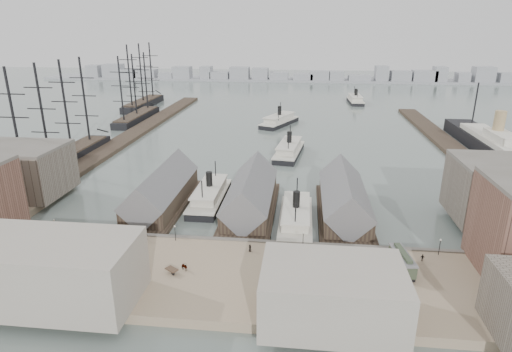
# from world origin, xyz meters

# --- Properties ---
(ground) EXTENTS (900.00, 900.00, 0.00)m
(ground) POSITION_xyz_m (0.00, 0.00, 0.00)
(ground) COLOR #54625D
(ground) RESTS_ON ground
(quay) EXTENTS (180.00, 30.00, 2.00)m
(quay) POSITION_xyz_m (0.00, -20.00, 1.00)
(quay) COLOR #89755C
(quay) RESTS_ON ground
(seawall) EXTENTS (180.00, 1.20, 2.30)m
(seawall) POSITION_xyz_m (0.00, -5.20, 1.15)
(seawall) COLOR #59544C
(seawall) RESTS_ON ground
(west_wharf) EXTENTS (10.00, 220.00, 1.60)m
(west_wharf) POSITION_xyz_m (-68.00, 100.00, 0.80)
(west_wharf) COLOR #2D231C
(west_wharf) RESTS_ON ground
(east_wharf) EXTENTS (10.00, 180.00, 1.60)m
(east_wharf) POSITION_xyz_m (78.00, 90.00, 0.80)
(east_wharf) COLOR #2D231C
(east_wharf) RESTS_ON ground
(ferry_shed_west) EXTENTS (14.00, 42.00, 12.60)m
(ferry_shed_west) POSITION_xyz_m (-26.00, 16.88, 4.64)
(ferry_shed_west) COLOR #2D231C
(ferry_shed_west) RESTS_ON ground
(ferry_shed_center) EXTENTS (14.00, 42.00, 12.60)m
(ferry_shed_center) POSITION_xyz_m (0.00, 16.88, 4.64)
(ferry_shed_center) COLOR #2D231C
(ferry_shed_center) RESTS_ON ground
(ferry_shed_east) EXTENTS (14.00, 42.00, 12.60)m
(ferry_shed_east) POSITION_xyz_m (26.00, 16.88, 4.64)
(ferry_shed_east) COLOR #2D231C
(ferry_shed_east) RESTS_ON ground
(warehouse_west_back) EXTENTS (26.00, 20.00, 14.00)m
(warehouse_west_back) POSITION_xyz_m (-70.00, 18.00, 9.00)
(warehouse_west_back) COLOR #60564C
(warehouse_west_back) RESTS_ON west_land
(warehouse_east_back) EXTENTS (28.00, 20.00, 15.00)m
(warehouse_east_back) POSITION_xyz_m (68.00, 15.00, 9.50)
(warehouse_east_back) COLOR #60564C
(warehouse_east_back) RESTS_ON east_land
(street_bldg_center) EXTENTS (24.00, 16.00, 10.00)m
(street_bldg_center) POSITION_xyz_m (20.00, -32.00, 7.00)
(street_bldg_center) COLOR gray
(street_bldg_center) RESTS_ON quay
(street_bldg_west) EXTENTS (30.00, 16.00, 12.00)m
(street_bldg_west) POSITION_xyz_m (-30.00, -32.00, 8.00)
(street_bldg_west) COLOR gray
(street_bldg_west) RESTS_ON quay
(lamp_post_far_w) EXTENTS (0.44, 0.44, 3.92)m
(lamp_post_far_w) POSITION_xyz_m (-45.00, -7.00, 4.71)
(lamp_post_far_w) COLOR black
(lamp_post_far_w) RESTS_ON quay
(lamp_post_near_w) EXTENTS (0.44, 0.44, 3.92)m
(lamp_post_near_w) POSITION_xyz_m (-15.00, -7.00, 4.71)
(lamp_post_near_w) COLOR black
(lamp_post_near_w) RESTS_ON quay
(lamp_post_near_e) EXTENTS (0.44, 0.44, 3.92)m
(lamp_post_near_e) POSITION_xyz_m (15.00, -7.00, 4.71)
(lamp_post_near_e) COLOR black
(lamp_post_near_e) RESTS_ON quay
(lamp_post_far_e) EXTENTS (0.44, 0.44, 3.92)m
(lamp_post_far_e) POSITION_xyz_m (45.00, -7.00, 4.71)
(lamp_post_far_e) COLOR black
(lamp_post_far_e) RESTS_ON quay
(far_shore) EXTENTS (500.00, 40.00, 15.72)m
(far_shore) POSITION_xyz_m (-2.07, 334.14, 3.91)
(far_shore) COLOR gray
(far_shore) RESTS_ON ground
(ferry_docked_west) EXTENTS (8.53, 28.45, 10.16)m
(ferry_docked_west) POSITION_xyz_m (-13.00, 21.72, 2.38)
(ferry_docked_west) COLOR black
(ferry_docked_west) RESTS_ON ground
(ferry_docked_east) EXTENTS (8.52, 28.41, 10.15)m
(ferry_docked_east) POSITION_xyz_m (13.00, 8.81, 2.38)
(ferry_docked_east) COLOR black
(ferry_docked_east) RESTS_ON ground
(ferry_open_near) EXTENTS (12.55, 30.57, 10.60)m
(ferry_open_near) POSITION_xyz_m (8.63, 74.42, 2.49)
(ferry_open_near) COLOR black
(ferry_open_near) RESTS_ON ground
(ferry_open_mid) EXTENTS (20.64, 31.55, 10.88)m
(ferry_open_mid) POSITION_xyz_m (1.16, 131.61, 2.55)
(ferry_open_mid) COLOR black
(ferry_open_mid) RESTS_ON ground
(ferry_open_far) EXTENTS (9.83, 29.49, 10.42)m
(ferry_open_far) POSITION_xyz_m (49.34, 208.56, 2.44)
(ferry_open_far) COLOR black
(ferry_open_far) RESTS_ON ground
(sailing_ship_near) EXTENTS (9.40, 64.78, 38.66)m
(sailing_ship_near) POSITION_xyz_m (-76.87, 51.51, 2.84)
(sailing_ship_near) COLOR black
(sailing_ship_near) RESTS_ON ground
(sailing_ship_mid) EXTENTS (8.83, 51.04, 36.32)m
(sailing_ship_mid) POSITION_xyz_m (-79.38, 134.60, 2.60)
(sailing_ship_mid) COLOR black
(sailing_ship_mid) RESTS_ON ground
(sailing_ship_far) EXTENTS (9.81, 54.50, 40.33)m
(sailing_ship_far) POSITION_xyz_m (-91.62, 177.52, 2.91)
(sailing_ship_far) COLOR black
(sailing_ship_far) RESTS_ON ground
(ocean_steamer) EXTENTS (12.67, 92.59, 18.52)m
(ocean_steamer) POSITION_xyz_m (92.00, 83.09, 3.98)
(ocean_steamer) COLOR black
(ocean_steamer) RESTS_ON ground
(tram) EXTENTS (4.10, 10.54, 3.65)m
(tram) POSITION_xyz_m (35.48, -14.34, 3.87)
(tram) COLOR black
(tram) RESTS_ON quay
(horse_cart_left) EXTENTS (4.36, 4.27, 1.70)m
(horse_cart_left) POSITION_xyz_m (-48.22, -14.12, 2.85)
(horse_cart_left) COLOR black
(horse_cart_left) RESTS_ON quay
(horse_cart_center) EXTENTS (4.74, 3.64, 1.64)m
(horse_cart_center) POSITION_xyz_m (-10.06, -20.12, 2.83)
(horse_cart_center) COLOR black
(horse_cart_center) RESTS_ON quay
(horse_cart_right) EXTENTS (4.70, 1.87, 1.65)m
(horse_cart_right) POSITION_xyz_m (12.90, -24.98, 2.83)
(horse_cart_right) COLOR black
(horse_cart_right) RESTS_ON quay
(pedestrian_0) EXTENTS (0.73, 0.69, 1.62)m
(pedestrian_0) POSITION_xyz_m (-49.33, -10.74, 2.81)
(pedestrian_0) COLOR black
(pedestrian_0) RESTS_ON quay
(pedestrian_1) EXTENTS (0.97, 0.81, 1.82)m
(pedestrian_1) POSITION_xyz_m (-43.94, -18.42, 2.91)
(pedestrian_1) COLOR black
(pedestrian_1) RESTS_ON quay
(pedestrian_2) EXTENTS (1.32, 1.29, 1.82)m
(pedestrian_2) POSITION_xyz_m (-21.76, -8.00, 2.91)
(pedestrian_2) COLOR black
(pedestrian_2) RESTS_ON quay
(pedestrian_3) EXTENTS (0.98, 0.82, 1.57)m
(pedestrian_3) POSITION_xyz_m (-19.77, -25.50, 2.79)
(pedestrian_3) COLOR black
(pedestrian_3) RESTS_ON quay
(pedestrian_4) EXTENTS (0.98, 0.97, 1.72)m
(pedestrian_4) POSITION_xyz_m (3.15, -10.20, 2.86)
(pedestrian_4) COLOR black
(pedestrian_4) RESTS_ON quay
(pedestrian_5) EXTENTS (0.67, 0.49, 1.82)m
(pedestrian_5) POSITION_xyz_m (8.14, -16.67, 2.91)
(pedestrian_5) COLOR black
(pedestrian_5) RESTS_ON quay
(pedestrian_6) EXTENTS (0.63, 0.79, 1.56)m
(pedestrian_6) POSITION_xyz_m (28.96, -14.57, 2.78)
(pedestrian_6) COLOR black
(pedestrian_6) RESTS_ON quay
(pedestrian_7) EXTENTS (0.81, 1.20, 1.72)m
(pedestrian_7) POSITION_xyz_m (33.88, -26.73, 2.86)
(pedestrian_7) COLOR black
(pedestrian_7) RESTS_ON quay
(pedestrian_8) EXTENTS (1.00, 0.44, 1.69)m
(pedestrian_8) POSITION_xyz_m (40.70, -10.25, 2.84)
(pedestrian_8) COLOR black
(pedestrian_8) RESTS_ON quay
(pedestrian_10) EXTENTS (0.58, 0.99, 1.58)m
(pedestrian_10) POSITION_xyz_m (-43.70, -14.58, 2.79)
(pedestrian_10) COLOR black
(pedestrian_10) RESTS_ON quay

